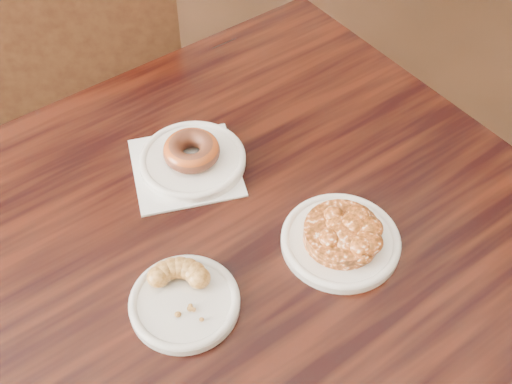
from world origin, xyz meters
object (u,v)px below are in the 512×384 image
object	(u,v)px
cafe_table	(255,370)
chair_far	(94,89)
cruller_fragment	(183,295)
glazed_donut	(192,151)
apple_fritter	(342,231)

from	to	relation	value
cafe_table	chair_far	bearing A→B (deg)	83.09
chair_far	cruller_fragment	world-z (taller)	chair_far
cafe_table	chair_far	world-z (taller)	chair_far
chair_far	cruller_fragment	bearing A→B (deg)	99.11
glazed_donut	cafe_table	bearing A→B (deg)	-78.47
apple_fritter	glazed_donut	bearing A→B (deg)	126.83
cruller_fragment	chair_far	bearing A→B (deg)	93.23
cafe_table	chair_far	xyz separation A→B (m)	(-0.16, 0.81, 0.08)
glazed_donut	apple_fritter	xyz separation A→B (m)	(0.16, -0.22, -0.00)
glazed_donut	apple_fritter	size ratio (longest dim) A/B	0.60
cafe_table	glazed_donut	bearing A→B (deg)	83.22
glazed_donut	apple_fritter	distance (m)	0.27
chair_far	cruller_fragment	xyz separation A→B (m)	(0.05, -0.86, 0.33)
cruller_fragment	apple_fritter	bearing A→B (deg)	7.14
apple_fritter	cruller_fragment	size ratio (longest dim) A/B	1.42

